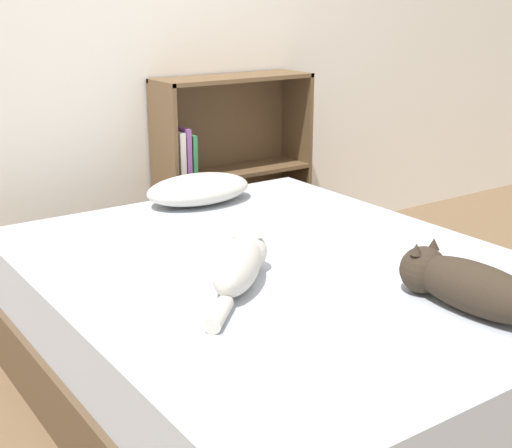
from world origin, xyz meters
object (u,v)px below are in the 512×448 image
object	(u,v)px
cat_light	(239,264)
bookshelf	(226,168)
bed	(280,328)
pillow	(199,189)
cat_dark	(467,286)

from	to	relation	value
cat_light	bookshelf	size ratio (longest dim) A/B	0.44
bed	cat_light	xyz separation A→B (m)	(-0.22, -0.08, 0.31)
pillow	cat_light	world-z (taller)	cat_light
cat_dark	bookshelf	xyz separation A→B (m)	(0.35, 1.81, -0.06)
cat_light	cat_dark	bearing A→B (deg)	-94.80
bookshelf	cat_dark	bearing A→B (deg)	-100.84
bed	bookshelf	world-z (taller)	bookshelf
pillow	bookshelf	distance (m)	0.60
cat_light	cat_dark	xyz separation A→B (m)	(0.43, -0.52, 0.00)
cat_light	cat_dark	size ratio (longest dim) A/B	0.64
bookshelf	pillow	bearing A→B (deg)	-133.73
bed	cat_light	world-z (taller)	cat_light
bed	bookshelf	size ratio (longest dim) A/B	2.04
bed	cat_dark	world-z (taller)	cat_dark
bed	pillow	world-z (taller)	pillow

